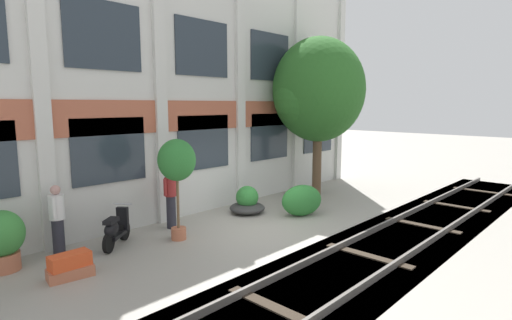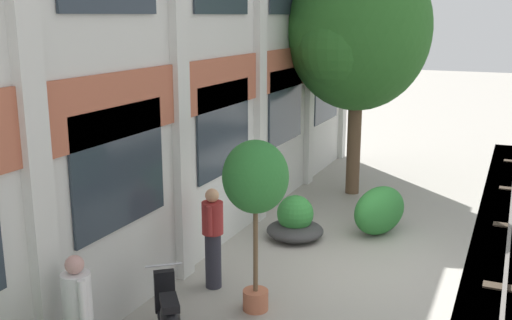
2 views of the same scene
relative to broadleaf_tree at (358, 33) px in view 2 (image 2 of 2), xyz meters
The scene contains 9 objects.
ground_plane 5.91m from the broadleaf_tree, 164.61° to the right, with size 80.00×80.00×0.00m, color #9E998E.
apartment_facade 4.59m from the broadleaf_tree, 159.63° to the left, with size 16.11×0.64×8.02m.
broadleaf_tree is the anchor object (origin of this frame).
potted_plant_terracotta_small 6.78m from the broadleaf_tree, behind, with size 0.95×0.95×2.59m.
potted_plant_wide_bowl 4.99m from the broadleaf_tree, behind, with size 1.12×1.12×0.88m.
scooter_second_parked 8.61m from the broadleaf_tree, behind, with size 1.14×0.93×0.98m.
resident_by_doorway 6.80m from the broadleaf_tree, behind, with size 0.51×0.34×1.66m.
resident_watching_tracks 9.55m from the broadleaf_tree, behind, with size 0.34×0.46×1.63m.
topiary_hedge 4.43m from the broadleaf_tree, 154.31° to the right, with size 1.32×0.70×0.97m, color #2D7A33.
Camera 2 is at (-9.67, -2.40, 4.29)m, focal length 42.00 mm.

